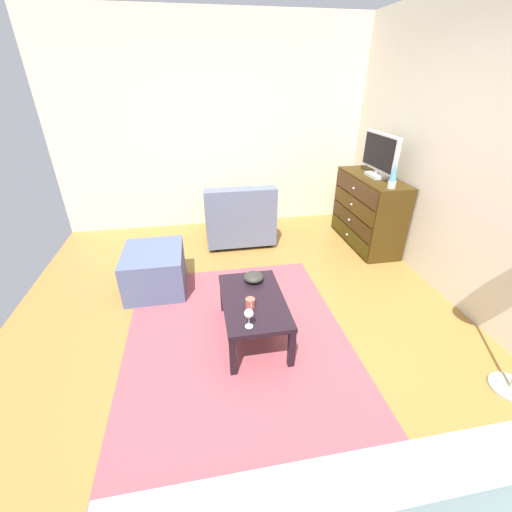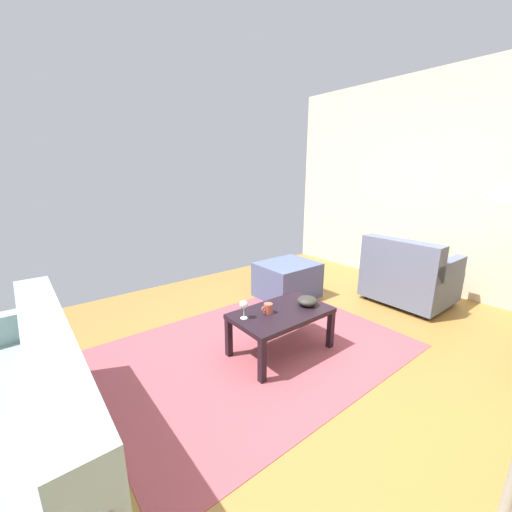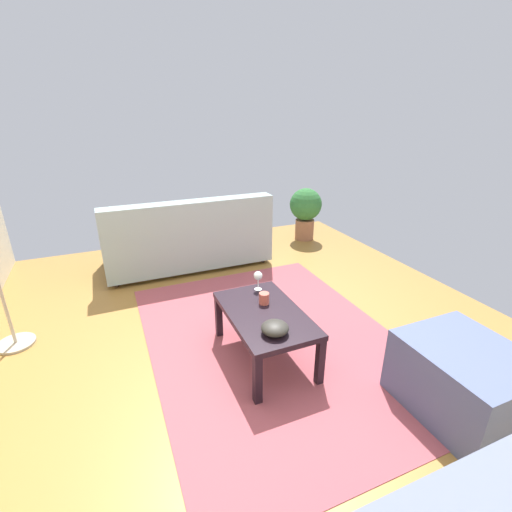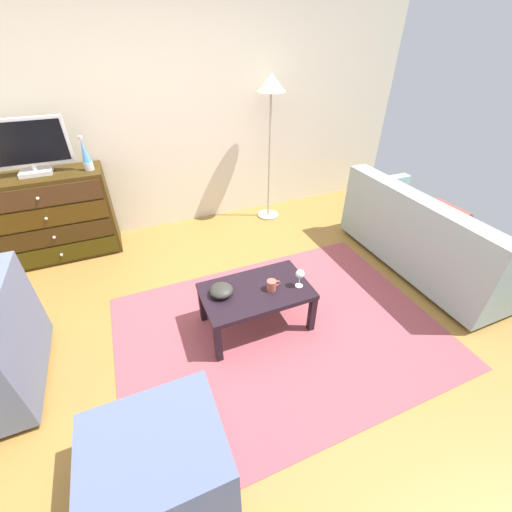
# 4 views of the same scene
# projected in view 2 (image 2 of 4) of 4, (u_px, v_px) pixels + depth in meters

# --- Properties ---
(ground_plane) EXTENTS (5.79, 4.61, 0.05)m
(ground_plane) POSITION_uv_depth(u_px,v_px,m) (288.00, 354.00, 2.82)
(ground_plane) COLOR olive
(wall_plain_left) EXTENTS (0.12, 4.61, 2.77)m
(wall_plain_left) POSITION_uv_depth(u_px,v_px,m) (441.00, 185.00, 4.03)
(wall_plain_left) COLOR beige
(wall_plain_left) RESTS_ON ground_plane
(area_rug) EXTENTS (2.60, 1.90, 0.01)m
(area_rug) POSITION_uv_depth(u_px,v_px,m) (257.00, 349.00, 2.85)
(area_rug) COLOR #96444C
(area_rug) RESTS_ON ground_plane
(coffee_table) EXTENTS (0.86, 0.51, 0.39)m
(coffee_table) POSITION_uv_depth(u_px,v_px,m) (281.00, 317.00, 2.74)
(coffee_table) COLOR black
(coffee_table) RESTS_ON ground_plane
(wine_glass) EXTENTS (0.07, 0.07, 0.16)m
(wine_glass) POSITION_uv_depth(u_px,v_px,m) (244.00, 305.00, 2.56)
(wine_glass) COLOR silver
(wine_glass) RESTS_ON coffee_table
(mug) EXTENTS (0.11, 0.08, 0.08)m
(mug) POSITION_uv_depth(u_px,v_px,m) (268.00, 308.00, 2.68)
(mug) COLOR #B75144
(mug) RESTS_ON coffee_table
(bowl_decorative) EXTENTS (0.18, 0.18, 0.08)m
(bowl_decorative) POSITION_uv_depth(u_px,v_px,m) (307.00, 301.00, 2.84)
(bowl_decorative) COLOR #2D2B27
(bowl_decorative) RESTS_ON coffee_table
(armchair) EXTENTS (0.80, 0.89, 0.81)m
(armchair) POSITION_uv_depth(u_px,v_px,m) (408.00, 276.00, 3.79)
(armchair) COLOR #332319
(armchair) RESTS_ON ground_plane
(ottoman) EXTENTS (0.70, 0.60, 0.44)m
(ottoman) POSITION_uv_depth(u_px,v_px,m) (287.00, 280.00, 4.00)
(ottoman) COLOR #4B577B
(ottoman) RESTS_ON ground_plane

